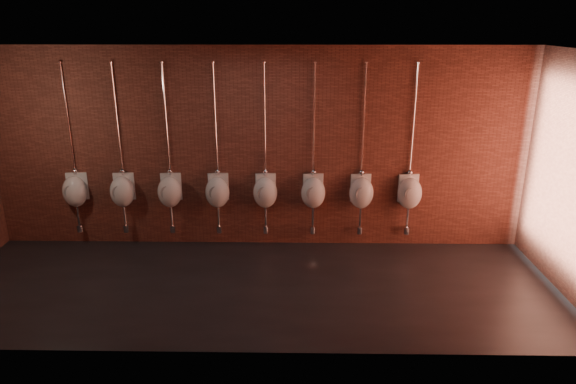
# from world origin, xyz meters

# --- Properties ---
(ground) EXTENTS (8.50, 8.50, 0.00)m
(ground) POSITION_xyz_m (0.00, 0.00, 0.00)
(ground) COLOR black
(ground) RESTS_ON ground
(room_shell) EXTENTS (8.54, 3.04, 3.22)m
(room_shell) POSITION_xyz_m (0.00, 0.00, 2.01)
(room_shell) COLOR black
(room_shell) RESTS_ON ground
(urinal_0) EXTENTS (0.44, 0.40, 2.72)m
(urinal_0) POSITION_xyz_m (-2.95, 1.36, 0.95)
(urinal_0) COLOR white
(urinal_0) RESTS_ON ground
(urinal_1) EXTENTS (0.44, 0.40, 2.72)m
(urinal_1) POSITION_xyz_m (-2.18, 1.36, 0.95)
(urinal_1) COLOR white
(urinal_1) RESTS_ON ground
(urinal_2) EXTENTS (0.44, 0.40, 2.72)m
(urinal_2) POSITION_xyz_m (-1.42, 1.36, 0.95)
(urinal_2) COLOR white
(urinal_2) RESTS_ON ground
(urinal_3) EXTENTS (0.44, 0.40, 2.72)m
(urinal_3) POSITION_xyz_m (-0.65, 1.36, 0.95)
(urinal_3) COLOR white
(urinal_3) RESTS_ON ground
(urinal_4) EXTENTS (0.44, 0.40, 2.72)m
(urinal_4) POSITION_xyz_m (0.11, 1.36, 0.95)
(urinal_4) COLOR white
(urinal_4) RESTS_ON ground
(urinal_5) EXTENTS (0.44, 0.40, 2.72)m
(urinal_5) POSITION_xyz_m (0.88, 1.36, 0.95)
(urinal_5) COLOR white
(urinal_5) RESTS_ON ground
(urinal_6) EXTENTS (0.44, 0.40, 2.72)m
(urinal_6) POSITION_xyz_m (1.64, 1.36, 0.95)
(urinal_6) COLOR white
(urinal_6) RESTS_ON ground
(urinal_7) EXTENTS (0.44, 0.40, 2.72)m
(urinal_7) POSITION_xyz_m (2.41, 1.36, 0.95)
(urinal_7) COLOR white
(urinal_7) RESTS_ON ground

